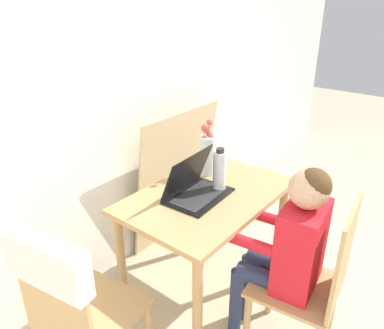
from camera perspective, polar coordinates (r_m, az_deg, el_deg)
name	(u,v)px	position (r m, az deg, el deg)	size (l,w,h in m)	color
wall_back	(106,84)	(2.29, -13.04, 11.84)	(6.40, 0.05, 2.50)	white
dining_table	(207,211)	(2.14, 2.29, -7.10)	(0.96, 0.64, 0.72)	tan
chair_occupied	(311,283)	(1.97, 17.71, -16.89)	(0.45, 0.45, 0.92)	tan
chair_spare	(68,295)	(1.69, -18.39, -18.36)	(0.49, 0.46, 0.93)	tan
person_seated	(291,243)	(1.87, 14.83, -11.43)	(0.35, 0.45, 1.06)	red
laptop	(194,186)	(2.04, 0.33, -3.31)	(0.38, 0.27, 0.24)	black
flower_vase	(208,153)	(2.26, 2.39, 1.82)	(0.10, 0.10, 0.35)	silver
water_bottle	(220,171)	(2.08, 4.23, -0.92)	(0.07, 0.07, 0.25)	silver
cardboard_panel	(177,177)	(2.75, -2.34, -1.85)	(0.78, 0.16, 1.02)	tan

